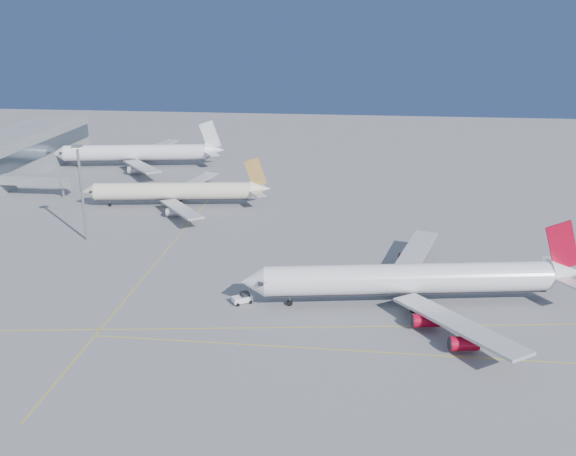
{
  "coord_description": "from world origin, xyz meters",
  "views": [
    {
      "loc": [
        6.48,
        -112.26,
        55.46
      ],
      "look_at": [
        -10.04,
        29.53,
        7.0
      ],
      "focal_mm": 40.0,
      "sensor_mm": 36.0,
      "label": 1
    }
  ],
  "objects_px": {
    "airliner_etihad": "(177,191)",
    "pushback_tug": "(243,298)",
    "light_mast": "(81,185)",
    "airliner_virgin": "(415,279)",
    "airliner_third": "(139,153)"
  },
  "relations": [
    {
      "from": "airliner_virgin",
      "to": "pushback_tug",
      "type": "xyz_separation_m",
      "value": [
        -33.95,
        -4.02,
        -4.08
      ]
    },
    {
      "from": "airliner_etihad",
      "to": "pushback_tug",
      "type": "relative_size",
      "value": 12.87
    },
    {
      "from": "airliner_etihad",
      "to": "pushback_tug",
      "type": "height_order",
      "value": "airliner_etihad"
    },
    {
      "from": "airliner_etihad",
      "to": "pushback_tug",
      "type": "xyz_separation_m",
      "value": [
        31.75,
        -64.27,
        -3.45
      ]
    },
    {
      "from": "airliner_virgin",
      "to": "airliner_etihad",
      "type": "relative_size",
      "value": 1.22
    },
    {
      "from": "airliner_etihad",
      "to": "light_mast",
      "type": "distance_m",
      "value": 36.7
    },
    {
      "from": "airliner_virgin",
      "to": "airliner_etihad",
      "type": "xyz_separation_m",
      "value": [
        -65.7,
        60.25,
        -0.63
      ]
    },
    {
      "from": "airliner_virgin",
      "to": "airliner_etihad",
      "type": "height_order",
      "value": "airliner_virgin"
    },
    {
      "from": "airliner_etihad",
      "to": "pushback_tug",
      "type": "bearing_deg",
      "value": -72.05
    },
    {
      "from": "pushback_tug",
      "to": "light_mast",
      "type": "height_order",
      "value": "light_mast"
    },
    {
      "from": "airliner_third",
      "to": "airliner_virgin",
      "type": "bearing_deg",
      "value": -58.82
    },
    {
      "from": "airliner_third",
      "to": "light_mast",
      "type": "distance_m",
      "value": 82.03
    },
    {
      "from": "airliner_virgin",
      "to": "pushback_tug",
      "type": "relative_size",
      "value": 15.66
    },
    {
      "from": "airliner_third",
      "to": "pushback_tug",
      "type": "distance_m",
      "value": 127.52
    },
    {
      "from": "pushback_tug",
      "to": "light_mast",
      "type": "xyz_separation_m",
      "value": [
        -46.35,
        32.1,
        13.4
      ]
    }
  ]
}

